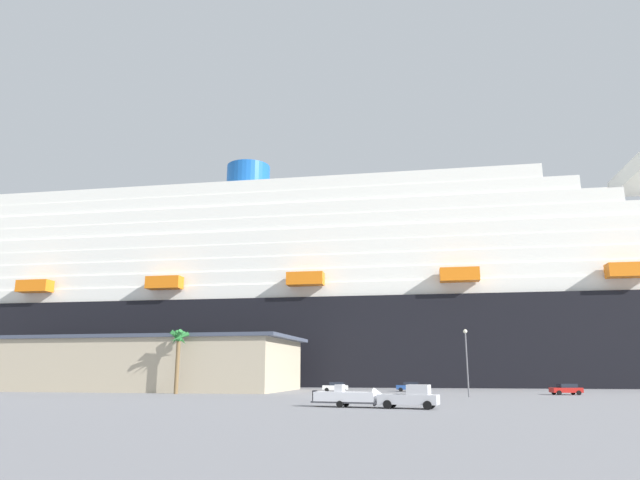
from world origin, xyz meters
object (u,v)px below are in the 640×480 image
Objects in this scene: parked_car_white_van at (336,387)px; parked_car_red_hatchback at (566,389)px; street_lamp at (466,353)px; cruise_ship at (373,302)px; pickup_truck at (411,397)px; parked_car_silver_sedan at (95,385)px; parked_car_blue_suv at (410,386)px; small_boat_on_trailer at (352,397)px; palm_tree at (178,345)px.

parked_car_white_van is 0.98× the size of parked_car_red_hatchback.
street_lamp is at bearing -41.51° from parked_car_white_van.
cruise_ship is 46.59× the size of pickup_truck.
parked_car_blue_suv is at bearing 0.52° from parked_car_silver_sedan.
parked_car_red_hatchback is (23.66, 33.49, -0.21)m from pickup_truck.
parked_car_blue_suv is at bearing 10.20° from parked_car_white_van.
parked_car_silver_sedan is at bearing 139.49° from small_boat_on_trailer.
parked_car_white_van is (-5.58, 40.63, -0.13)m from small_boat_on_trailer.
pickup_truck is at bearing -109.05° from street_lamp.
parked_car_silver_sedan is (-55.21, 43.75, -0.21)m from pickup_truck.
small_boat_on_trailer is at bearing -132.35° from parked_car_red_hatchback.
cruise_ship is at bearing 60.01° from palm_tree.
street_lamp is 1.99× the size of parked_car_red_hatchback.
small_boat_on_trailer reaches higher than parked_car_red_hatchback.
small_boat_on_trailer reaches higher than parked_car_white_van.
small_boat_on_trailer is 43.46m from parked_car_red_hatchback.
small_boat_on_trailer is 1.84× the size of parked_car_blue_suv.
parked_car_red_hatchback is at bearing -25.69° from parked_car_blue_suv.
parked_car_red_hatchback is (34.86, -8.51, 0.00)m from parked_car_white_van.
street_lamp reaches higher than small_boat_on_trailer.
parked_car_white_van is (-11.20, 42.01, -0.21)m from pickup_truck.
parked_car_blue_suv is (35.82, 14.54, -6.57)m from palm_tree.
parked_car_white_van is at bearing -2.26° from parked_car_silver_sedan.
street_lamp is 66.70m from parked_car_silver_sedan.
pickup_truck is 46.00m from palm_tree.
street_lamp is (8.49, 24.58, 4.74)m from pickup_truck.
palm_tree is at bearing -157.91° from parked_car_blue_suv.
cruise_ship is 42.32m from parked_car_white_van.
parked_car_silver_sedan is (-49.45, -35.84, -18.69)m from cruise_ship.
street_lamp is (14.24, -55.00, -13.75)m from cruise_ship.
street_lamp is 1.84× the size of parked_car_silver_sedan.
small_boat_on_trailer is 1.90× the size of parked_car_white_van.
parked_car_white_van is (-19.69, 17.42, -4.95)m from street_lamp.
parked_car_silver_sedan is at bearing 141.61° from pickup_truck.
small_boat_on_trailer is at bearing -44.42° from palm_tree.
palm_tree reaches higher than pickup_truck.
cruise_ship reaches higher than parked_car_silver_sedan.
street_lamp reaches higher than parked_car_red_hatchback.
parked_car_white_van is at bearing 97.82° from small_boat_on_trailer.
street_lamp reaches higher than parked_car_silver_sedan.
pickup_truck is 1.31× the size of parked_car_red_hatchback.
parked_car_red_hatchback is (29.28, 32.12, -0.13)m from small_boat_on_trailer.
parked_car_white_van is (23.33, 12.29, -6.57)m from palm_tree.
parked_car_blue_suv is (56.50, 0.51, -0.00)m from parked_car_silver_sedan.
palm_tree is (-28.91, 28.34, 6.44)m from small_boat_on_trailer.
pickup_truck is at bearing -40.71° from palm_tree.
small_boat_on_trailer reaches higher than parked_car_silver_sedan.
palm_tree is (-28.78, -49.87, -12.12)m from cruise_ship.
palm_tree is at bearing -152.22° from parked_car_white_van.
small_boat_on_trailer is at bearing -40.51° from parked_car_silver_sedan.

